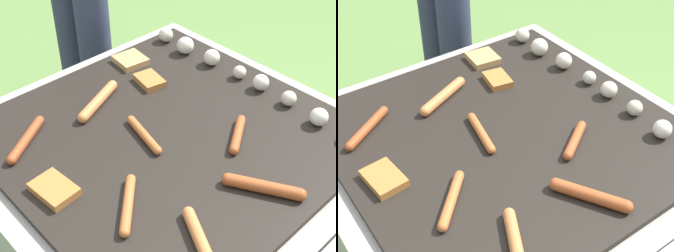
% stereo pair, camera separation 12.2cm
% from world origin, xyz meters
% --- Properties ---
extents(ground_plane, '(14.00, 14.00, 0.00)m').
position_xyz_m(ground_plane, '(0.00, 0.00, 0.00)').
color(ground_plane, '#608442').
extents(grill, '(0.95, 0.95, 0.39)m').
position_xyz_m(grill, '(0.00, 0.00, 0.19)').
color(grill, '#9E998E').
rests_on(grill, ground_plane).
extents(sausage_front_left, '(0.12, 0.16, 0.02)m').
position_xyz_m(sausage_front_left, '(-0.22, -0.29, 0.40)').
color(sausage_front_left, '#93421E').
rests_on(sausage_front_left, grill).
extents(sausage_back_center, '(0.10, 0.18, 0.03)m').
position_xyz_m(sausage_back_center, '(-0.22, -0.06, 0.40)').
color(sausage_back_center, '#C6753D').
rests_on(sausage_back_center, grill).
extents(sausage_front_right, '(0.17, 0.11, 0.03)m').
position_xyz_m(sausage_front_right, '(0.30, 0.01, 0.40)').
color(sausage_front_right, '#A34C23').
rests_on(sausage_front_right, grill).
extents(sausage_front_center, '(0.13, 0.13, 0.02)m').
position_xyz_m(sausage_front_center, '(0.13, -0.24, 0.40)').
color(sausage_front_center, '#B7602D').
rests_on(sausage_front_center, grill).
extents(sausage_mid_right, '(0.16, 0.05, 0.02)m').
position_xyz_m(sausage_mid_right, '(-0.03, -0.06, 0.40)').
color(sausage_mid_right, '#B7602D').
rests_on(sausage_mid_right, grill).
extents(sausage_mid_left, '(0.14, 0.09, 0.03)m').
position_xyz_m(sausage_mid_left, '(0.30, -0.20, 0.40)').
color(sausage_mid_left, '#C6753D').
rests_on(sausage_mid_left, grill).
extents(sausage_back_left, '(0.09, 0.13, 0.02)m').
position_xyz_m(sausage_back_left, '(0.14, 0.11, 0.40)').
color(sausage_back_left, '#A34C23').
rests_on(sausage_back_left, grill).
extents(bread_slice_left, '(0.10, 0.08, 0.02)m').
position_xyz_m(bread_slice_left, '(-0.21, 0.12, 0.40)').
color(bread_slice_left, '#B27033').
rests_on(bread_slice_left, grill).
extents(bread_slice_center, '(0.10, 0.10, 0.02)m').
position_xyz_m(bread_slice_center, '(-0.34, 0.15, 0.40)').
color(bread_slice_center, tan).
rests_on(bread_slice_center, grill).
extents(bread_slice_right, '(0.11, 0.08, 0.02)m').
position_xyz_m(bread_slice_right, '(-0.02, -0.34, 0.40)').
color(bread_slice_right, '#B27033').
rests_on(bread_slice_right, grill).
extents(mushroom_row, '(0.76, 0.07, 0.06)m').
position_xyz_m(mushroom_row, '(-0.04, 0.33, 0.41)').
color(mushroom_row, beige).
rests_on(mushroom_row, grill).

